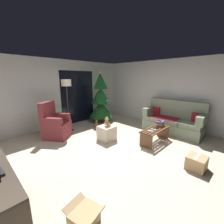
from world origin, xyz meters
TOP-DOWN VIEW (x-y plane):
  - ground_plane at (0.00, 0.00)m, footprint 7.00×7.00m
  - wall_back at (0.00, 3.06)m, footprint 5.72×0.12m
  - wall_right at (2.86, 0.00)m, footprint 0.12×6.00m
  - patio_door_frame at (0.70, 2.99)m, footprint 1.60×0.02m
  - patio_door_glass at (0.70, 2.97)m, footprint 1.50×0.02m
  - couch at (2.32, -0.36)m, footprint 0.82×1.95m
  - coffee_table at (1.12, -0.35)m, footprint 1.10×0.40m
  - remote_black at (1.16, -0.35)m, footprint 0.10×0.16m
  - remote_silver at (0.98, -0.36)m, footprint 0.08×0.16m
  - remote_white at (0.81, -0.36)m, footprint 0.07×0.16m
  - book_stack at (1.43, -0.33)m, footprint 0.27×0.25m
  - cell_phone at (1.42, -0.31)m, footprint 0.09×0.15m
  - christmas_tree at (1.35, 2.29)m, footprint 1.00×1.00m
  - armchair at (-0.75, 2.05)m, footprint 0.96×0.96m
  - floor_lamp at (-0.17, 2.26)m, footprint 0.32×0.32m
  - ottoman at (0.24, 0.76)m, footprint 0.44×0.44m
  - teddy_bear_honey at (0.25, 0.76)m, footprint 0.21×0.22m
  - teddy_bear_chestnut_by_tree at (0.77, 1.91)m, footprint 0.22×0.21m
  - cardboard_box_open_near_shelf at (-1.76, -0.94)m, footprint 0.42×0.50m
  - cardboard_box_taped_mid_floor at (0.56, -1.59)m, footprint 0.38×0.36m

SIDE VIEW (x-z plane):
  - ground_plane at x=0.00m, z-range 0.00..0.00m
  - teddy_bear_chestnut_by_tree at x=0.77m, z-range -0.02..0.26m
  - cardboard_box_open_near_shelf at x=-1.76m, z-range -0.02..0.27m
  - cardboard_box_taped_mid_floor at x=0.56m, z-range 0.00..0.28m
  - ottoman at x=0.24m, z-range 0.00..0.43m
  - coffee_table at x=1.12m, z-range 0.07..0.48m
  - couch at x=2.32m, z-range -0.14..0.94m
  - armchair at x=-0.75m, z-range -0.16..0.97m
  - remote_black at x=1.16m, z-range 0.41..0.44m
  - remote_silver at x=0.98m, z-range 0.41..0.44m
  - remote_white at x=0.81m, z-range 0.41..0.44m
  - book_stack at x=1.43m, z-range 0.42..0.57m
  - teddy_bear_honey at x=0.25m, z-range 0.41..0.69m
  - cell_phone at x=1.42m, z-range 0.57..0.58m
  - christmas_tree at x=1.35m, z-range -0.12..1.99m
  - patio_door_glass at x=0.70m, z-range 0.00..2.10m
  - patio_door_frame at x=0.70m, z-range 0.00..2.20m
  - wall_back at x=0.00m, z-range 0.00..2.50m
  - wall_right at x=2.86m, z-range 0.00..2.50m
  - floor_lamp at x=-0.17m, z-range 0.61..2.40m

